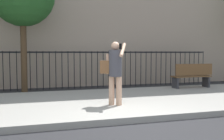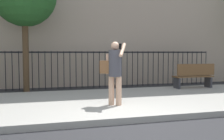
# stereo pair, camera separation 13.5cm
# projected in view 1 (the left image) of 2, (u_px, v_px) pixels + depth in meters

# --- Properties ---
(ground_plane) EXTENTS (60.00, 60.00, 0.00)m
(ground_plane) POSITION_uv_depth(u_px,v_px,m) (133.00, 124.00, 5.60)
(ground_plane) COLOR #28282B
(sidewalk) EXTENTS (28.00, 4.40, 0.15)m
(sidewalk) POSITION_uv_depth(u_px,v_px,m) (106.00, 102.00, 7.70)
(sidewalk) COLOR #9E9B93
(sidewalk) RESTS_ON ground
(iron_fence) EXTENTS (12.03, 0.04, 1.60)m
(iron_fence) POSITION_uv_depth(u_px,v_px,m) (83.00, 65.00, 11.17)
(iron_fence) COLOR black
(iron_fence) RESTS_ON ground
(pedestrian_on_phone) EXTENTS (0.72, 0.60, 1.67)m
(pedestrian_on_phone) POSITION_uv_depth(u_px,v_px,m) (114.00, 68.00, 6.84)
(pedestrian_on_phone) COLOR tan
(pedestrian_on_phone) RESTS_ON sidewalk
(street_bench) EXTENTS (1.60, 0.45, 0.95)m
(street_bench) POSITION_uv_depth(u_px,v_px,m) (192.00, 75.00, 10.21)
(street_bench) COLOR brown
(street_bench) RESTS_ON sidewalk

